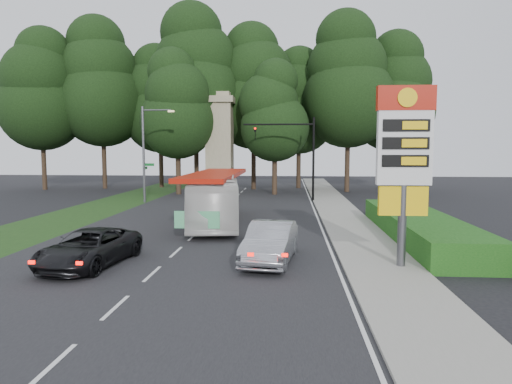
# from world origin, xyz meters

# --- Properties ---
(ground) EXTENTS (120.00, 120.00, 0.00)m
(ground) POSITION_xyz_m (0.00, 0.00, 0.00)
(ground) COLOR black
(ground) RESTS_ON ground
(road_surface) EXTENTS (14.00, 80.00, 0.02)m
(road_surface) POSITION_xyz_m (0.00, 12.00, 0.01)
(road_surface) COLOR black
(road_surface) RESTS_ON ground
(sidewalk_right) EXTENTS (3.00, 80.00, 0.12)m
(sidewalk_right) POSITION_xyz_m (8.50, 12.00, 0.06)
(sidewalk_right) COLOR gray
(sidewalk_right) RESTS_ON ground
(grass_verge_left) EXTENTS (5.00, 50.00, 0.02)m
(grass_verge_left) POSITION_xyz_m (-9.50, 18.00, 0.01)
(grass_verge_left) COLOR #193814
(grass_verge_left) RESTS_ON ground
(hedge) EXTENTS (3.00, 14.00, 1.20)m
(hedge) POSITION_xyz_m (11.50, 8.00, 0.60)
(hedge) COLOR #174B14
(hedge) RESTS_ON ground
(gas_station_pylon) EXTENTS (2.10, 0.45, 6.85)m
(gas_station_pylon) POSITION_xyz_m (9.20, 1.99, 4.45)
(gas_station_pylon) COLOR #59595E
(gas_station_pylon) RESTS_ON ground
(traffic_signal_mast) EXTENTS (6.10, 0.35, 7.20)m
(traffic_signal_mast) POSITION_xyz_m (5.68, 24.00, 4.67)
(traffic_signal_mast) COLOR black
(traffic_signal_mast) RESTS_ON ground
(streetlight_signs) EXTENTS (2.75, 0.98, 8.00)m
(streetlight_signs) POSITION_xyz_m (-6.99, 22.01, 4.44)
(streetlight_signs) COLOR #59595E
(streetlight_signs) RESTS_ON ground
(monument) EXTENTS (3.00, 3.00, 10.05)m
(monument) POSITION_xyz_m (-2.00, 30.00, 5.10)
(monument) COLOR gray
(monument) RESTS_ON ground
(tree_far_west) EXTENTS (8.96, 8.96, 17.60)m
(tree_far_west) POSITION_xyz_m (-22.00, 33.00, 10.68)
(tree_far_west) COLOR #2D2116
(tree_far_west) RESTS_ON ground
(tree_west_mid) EXTENTS (9.80, 9.80, 19.25)m
(tree_west_mid) POSITION_xyz_m (-16.00, 35.00, 11.69)
(tree_west_mid) COLOR #2D2116
(tree_west_mid) RESTS_ON ground
(tree_west_near) EXTENTS (8.40, 8.40, 16.50)m
(tree_west_near) POSITION_xyz_m (-10.00, 37.00, 10.02)
(tree_west_near) COLOR #2D2116
(tree_west_near) RESTS_ON ground
(tree_center_left) EXTENTS (10.08, 10.08, 19.80)m
(tree_center_left) POSITION_xyz_m (-5.00, 33.00, 12.02)
(tree_center_left) COLOR #2D2116
(tree_center_left) RESTS_ON ground
(tree_center_right) EXTENTS (9.24, 9.24, 18.15)m
(tree_center_right) POSITION_xyz_m (1.00, 35.00, 11.02)
(tree_center_right) COLOR #2D2116
(tree_center_right) RESTS_ON ground
(tree_east_near) EXTENTS (8.12, 8.12, 15.95)m
(tree_east_near) POSITION_xyz_m (6.00, 37.00, 9.68)
(tree_east_near) COLOR #2D2116
(tree_east_near) RESTS_ON ground
(tree_east_mid) EXTENTS (9.52, 9.52, 18.70)m
(tree_east_mid) POSITION_xyz_m (11.00, 33.00, 11.35)
(tree_east_mid) COLOR #2D2116
(tree_east_mid) RESTS_ON ground
(tree_far_east) EXTENTS (8.68, 8.68, 17.05)m
(tree_far_east) POSITION_xyz_m (16.00, 35.00, 10.35)
(tree_far_east) COLOR #2D2116
(tree_far_east) RESTS_ON ground
(tree_monument_left) EXTENTS (7.28, 7.28, 14.30)m
(tree_monument_left) POSITION_xyz_m (-6.00, 29.00, 8.68)
(tree_monument_left) COLOR #2D2116
(tree_monument_left) RESTS_ON ground
(tree_monument_right) EXTENTS (6.72, 6.72, 13.20)m
(tree_monument_right) POSITION_xyz_m (3.50, 29.50, 8.01)
(tree_monument_right) COLOR #2D2116
(tree_monument_right) RESTS_ON ground
(transit_bus) EXTENTS (4.05, 11.40, 3.11)m
(transit_bus) POSITION_xyz_m (0.50, 11.65, 1.55)
(transit_bus) COLOR silver
(transit_bus) RESTS_ON ground
(sedan_silver) EXTENTS (2.29, 5.03, 1.60)m
(sedan_silver) POSITION_xyz_m (4.21, 2.65, 0.80)
(sedan_silver) COLOR #AAABB2
(sedan_silver) RESTS_ON ground
(suv_charcoal) EXTENTS (2.96, 5.33, 1.41)m
(suv_charcoal) POSITION_xyz_m (-2.80, 1.55, 0.71)
(suv_charcoal) COLOR black
(suv_charcoal) RESTS_ON ground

